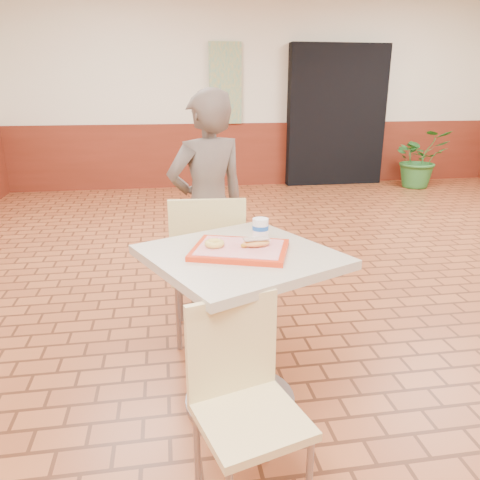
{
  "coord_description": "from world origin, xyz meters",
  "views": [
    {
      "loc": [
        -1.59,
        -2.58,
        1.54
      ],
      "look_at": [
        -1.26,
        -0.58,
        0.88
      ],
      "focal_mm": 35.0,
      "sensor_mm": 36.0,
      "label": 1
    }
  ],
  "objects": [
    {
      "name": "room_shell",
      "position": [
        0.0,
        0.0,
        1.5
      ],
      "size": [
        8.01,
        10.01,
        3.01
      ],
      "color": "brown",
      "rests_on": "ground"
    },
    {
      "name": "wainscot_band",
      "position": [
        0.0,
        0.0,
        0.5
      ],
      "size": [
        8.0,
        10.0,
        1.0
      ],
      "color": "maroon",
      "rests_on": "ground"
    },
    {
      "name": "corridor_doorway",
      "position": [
        1.2,
        4.88,
        1.1
      ],
      "size": [
        1.6,
        0.22,
        2.2
      ],
      "primitive_type": "cube",
      "color": "black",
      "rests_on": "ground"
    },
    {
      "name": "promo_poster",
      "position": [
        -0.6,
        4.94,
        1.6
      ],
      "size": [
        0.5,
        0.03,
        1.2
      ],
      "primitive_type": "cube",
      "color": "gray",
      "rests_on": "wainscot_band"
    },
    {
      "name": "main_table",
      "position": [
        -1.26,
        -0.58,
        0.55
      ],
      "size": [
        0.77,
        0.77,
        0.82
      ],
      "rotation": [
        0.0,
        0.0,
        0.43
      ],
      "color": "#B7AD94",
      "rests_on": "ground"
    },
    {
      "name": "chair_main_front",
      "position": [
        -1.34,
        -1.11,
        0.45
      ],
      "size": [
        0.46,
        0.46,
        0.8
      ],
      "rotation": [
        0.0,
        0.0,
        0.28
      ],
      "color": "#E7CE8A",
      "rests_on": "ground"
    },
    {
      "name": "chair_main_back",
      "position": [
        -1.36,
        0.08,
        0.53
      ],
      "size": [
        0.47,
        0.47,
        0.95
      ],
      "rotation": [
        0.0,
        0.0,
        3.07
      ],
      "color": "#DED285",
      "rests_on": "ground"
    },
    {
      "name": "customer",
      "position": [
        -1.31,
        0.46,
        0.77
      ],
      "size": [
        0.66,
        0.54,
        1.54
      ],
      "primitive_type": "imported",
      "rotation": [
        0.0,
        0.0,
        3.5
      ],
      "color": "brown",
      "rests_on": "ground"
    },
    {
      "name": "serving_tray",
      "position": [
        -1.26,
        -0.58,
        0.83
      ],
      "size": [
        0.43,
        0.33,
        0.03
      ],
      "rotation": [
        0.0,
        0.0,
        -0.34
      ],
      "color": "red",
      "rests_on": "main_table"
    },
    {
      "name": "ring_donut",
      "position": [
        -1.38,
        -0.55,
        0.86
      ],
      "size": [
        0.1,
        0.1,
        0.03
      ],
      "primitive_type": "torus",
      "rotation": [
        0.0,
        0.0,
        0.07
      ],
      "color": "#E4C053",
      "rests_on": "serving_tray"
    },
    {
      "name": "long_john_donut",
      "position": [
        -1.19,
        -0.58,
        0.86
      ],
      "size": [
        0.14,
        0.07,
        0.04
      ],
      "rotation": [
        0.0,
        0.0,
        0.07
      ],
      "color": "#EE9D45",
      "rests_on": "serving_tray"
    },
    {
      "name": "paper_cup",
      "position": [
        -1.15,
        -0.46,
        0.89
      ],
      "size": [
        0.08,
        0.08,
        0.1
      ],
      "rotation": [
        0.0,
        0.0,
        -0.18
      ],
      "color": "white",
      "rests_on": "serving_tray"
    },
    {
      "name": "potted_plant",
      "position": [
        2.44,
        4.36,
        0.46
      ],
      "size": [
        0.86,
        0.76,
        0.92
      ],
      "primitive_type": "imported",
      "rotation": [
        0.0,
        0.0,
        -0.05
      ],
      "color": "#2D712E",
      "rests_on": "ground"
    }
  ]
}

